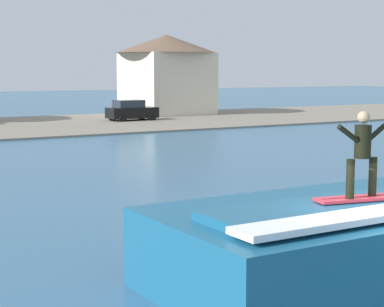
{
  "coord_description": "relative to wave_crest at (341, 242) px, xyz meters",
  "views": [
    {
      "loc": [
        -9.11,
        -8.16,
        4.28
      ],
      "look_at": [
        0.16,
        7.31,
        2.01
      ],
      "focal_mm": 61.53,
      "sensor_mm": 36.0,
      "label": 1
    }
  ],
  "objects": [
    {
      "name": "wave_crest",
      "position": [
        0.0,
        0.0,
        0.0
      ],
      "size": [
        7.69,
        4.2,
        1.78
      ],
      "color": "#1B5A7D",
      "rests_on": "ground_plane"
    },
    {
      "name": "surfboard",
      "position": [
        0.12,
        -0.47,
        0.97
      ],
      "size": [
        2.09,
        0.88,
        0.06
      ],
      "color": "#D8333F",
      "rests_on": "wave_crest"
    },
    {
      "name": "surfer",
      "position": [
        0.01,
        -0.49,
        1.94
      ],
      "size": [
        1.31,
        0.32,
        1.68
      ],
      "color": "black",
      "rests_on": "surfboard"
    },
    {
      "name": "car_far_shore",
      "position": [
        14.82,
        40.6,
        0.11
      ],
      "size": [
        4.17,
        2.23,
        1.86
      ],
      "color": "black",
      "rests_on": "ground_plane"
    },
    {
      "name": "house_gabled_white",
      "position": [
        21.65,
        46.89,
        3.5
      ],
      "size": [
        9.89,
        9.89,
        7.76
      ],
      "color": "beige",
      "rests_on": "ground_plane"
    }
  ]
}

